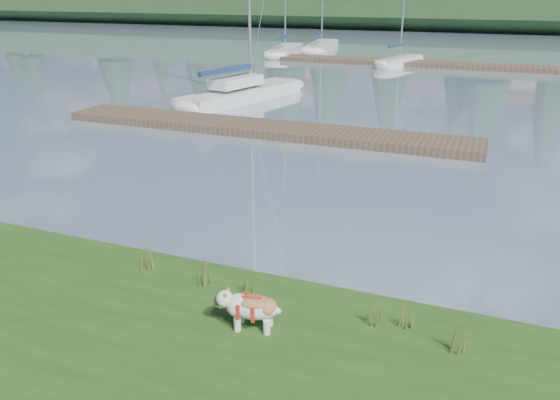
% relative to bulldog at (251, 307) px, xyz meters
% --- Properties ---
extents(ground, '(200.00, 200.00, 0.00)m').
position_rel_bulldog_xyz_m(ground, '(-1.02, 33.11, -0.71)').
color(ground, '#8197AB').
rests_on(ground, ground).
extents(ridge, '(200.00, 20.00, 5.00)m').
position_rel_bulldog_xyz_m(ridge, '(-1.02, 76.11, 1.79)').
color(ridge, '#1C3319').
rests_on(ridge, ground).
extents(bulldog, '(0.99, 0.51, 0.58)m').
position_rel_bulldog_xyz_m(bulldog, '(0.00, 0.00, 0.00)').
color(bulldog, silver).
rests_on(bulldog, bank).
extents(sailboat_main, '(3.84, 8.60, 12.21)m').
position_rel_bulldog_xyz_m(sailboat_main, '(-8.14, 18.07, -0.29)').
color(sailboat_main, silver).
rests_on(sailboat_main, ground).
extents(dock_near, '(16.00, 2.00, 0.30)m').
position_rel_bulldog_xyz_m(dock_near, '(-5.02, 12.11, -0.56)').
color(dock_near, '#4C3D2C').
rests_on(dock_near, ground).
extents(dock_far, '(26.00, 2.20, 0.30)m').
position_rel_bulldog_xyz_m(dock_far, '(0.98, 33.11, -0.56)').
color(dock_far, '#4C3D2C').
rests_on(dock_far, ground).
extents(sailboat_bg_0, '(3.02, 8.58, 12.16)m').
position_rel_bulldog_xyz_m(sailboat_bg_0, '(-13.31, 36.90, -0.39)').
color(sailboat_bg_0, silver).
rests_on(sailboat_bg_0, ground).
extents(sailboat_bg_1, '(2.98, 9.20, 13.37)m').
position_rel_bulldog_xyz_m(sailboat_bg_1, '(-11.59, 41.32, -0.39)').
color(sailboat_bg_1, silver).
rests_on(sailboat_bg_1, ground).
extents(sailboat_bg_2, '(2.75, 5.68, 8.70)m').
position_rel_bulldog_xyz_m(sailboat_bg_2, '(-3.26, 33.10, -0.38)').
color(sailboat_bg_2, silver).
rests_on(sailboat_bg_2, ground).
extents(weed_0, '(0.17, 0.14, 0.69)m').
position_rel_bulldog_xyz_m(weed_0, '(-1.24, 0.83, -0.07)').
color(weed_0, '#475B23').
rests_on(weed_0, bank).
extents(weed_1, '(0.17, 0.14, 0.48)m').
position_rel_bulldog_xyz_m(weed_1, '(-0.42, 0.85, -0.16)').
color(weed_1, '#475B23').
rests_on(weed_1, bank).
extents(weed_2, '(0.17, 0.14, 0.53)m').
position_rel_bulldog_xyz_m(weed_2, '(1.69, 0.75, -0.14)').
color(weed_2, '#475B23').
rests_on(weed_2, bank).
extents(weed_3, '(0.17, 0.14, 0.65)m').
position_rel_bulldog_xyz_m(weed_3, '(-2.45, 0.93, -0.09)').
color(weed_3, '#475B23').
rests_on(weed_3, bank).
extents(weed_4, '(0.17, 0.14, 0.48)m').
position_rel_bulldog_xyz_m(weed_4, '(2.14, 0.80, -0.16)').
color(weed_4, '#475B23').
rests_on(weed_4, bank).
extents(weed_5, '(0.17, 0.14, 0.64)m').
position_rel_bulldog_xyz_m(weed_5, '(2.90, 0.49, -0.10)').
color(weed_5, '#475B23').
rests_on(weed_5, bank).
extents(mud_lip, '(60.00, 0.50, 0.14)m').
position_rel_bulldog_xyz_m(mud_lip, '(-1.02, 1.51, -0.64)').
color(mud_lip, '#33281C').
rests_on(mud_lip, ground).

